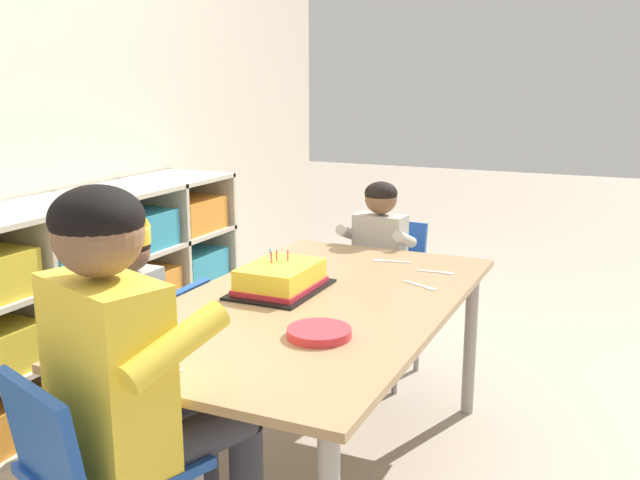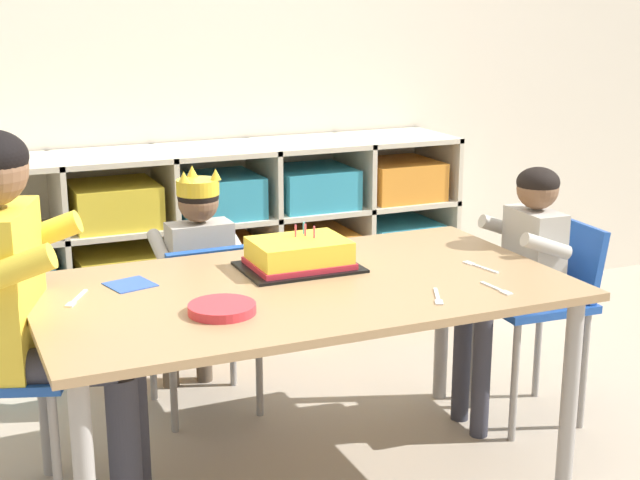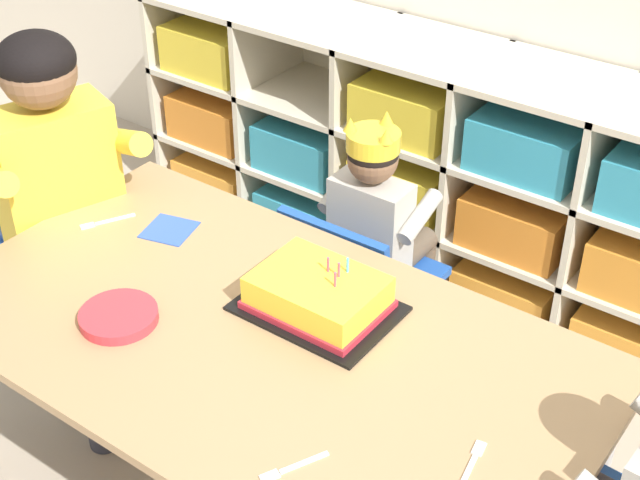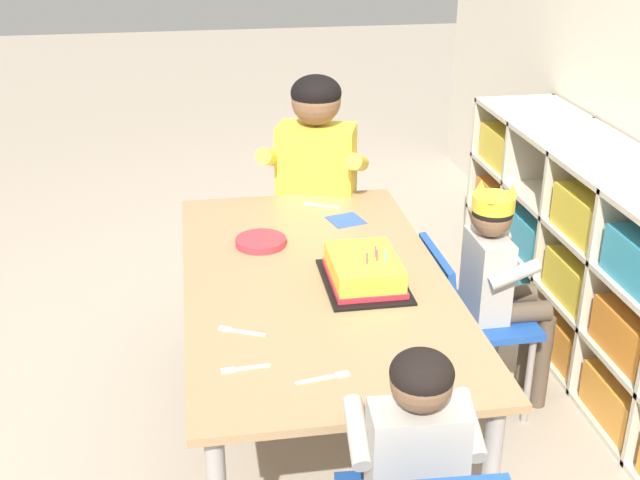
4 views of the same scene
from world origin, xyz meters
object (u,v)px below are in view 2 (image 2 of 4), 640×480
Objects in this scene: fork_scattered_mid_table at (438,297)px; fork_near_child_seat at (479,266)px; guest_at_table_side at (520,262)px; fork_at_table_front_edge at (498,289)px; activity_table at (302,305)px; birthday_cake_on_tray at (299,256)px; classroom_chair_blue at (208,309)px; child_with_crown at (197,259)px; adult_helper_seated at (25,286)px; paper_plate_stack at (222,309)px; classroom_chair_guest_side at (544,297)px; fork_beside_plate_stack at (76,299)px.

fork_near_child_seat is (0.26, 0.20, 0.00)m from fork_scattered_mid_table.
guest_at_table_side reaches higher than fork_at_table_front_edge.
activity_table is 0.18m from birthday_cake_on_tray.
classroom_chair_blue is at bearing 101.88° from activity_table.
guest_at_table_side reaches higher than child_with_crown.
adult_helper_seated is 1.24m from fork_at_table_front_edge.
child_with_crown is 6.62× the size of fork_at_table_front_edge.
guest_at_table_side is 6.78× the size of fork_at_table_front_edge.
paper_plate_stack is at bearing -74.52° from guest_at_table_side.
fork_near_child_seat is (-0.35, -0.14, 0.19)m from classroom_chair_guest_side.
fork_scattered_mid_table and fork_beside_plate_stack have the same top height.
adult_helper_seated is at bearing -107.04° from fork_near_child_seat.
activity_table is at bearing -72.39° from fork_beside_plate_stack.
adult_helper_seated is 8.25× the size of fork_scattered_mid_table.
fork_near_child_seat is at bearing 6.01° from paper_plate_stack.
child_with_crown reaches higher than activity_table.
classroom_chair_guest_side reaches higher than fork_at_table_front_edge.
fork_near_child_seat is (1.13, -0.17, 0.00)m from fork_beside_plate_stack.
classroom_chair_blue is 4.77× the size of fork_scattered_mid_table.
activity_table is 1.37× the size of adult_helper_seated.
child_with_crown is 4.86× the size of paper_plate_stack.
fork_beside_plate_stack is (-0.87, 0.37, 0.00)m from fork_scattered_mid_table.
adult_helper_seated reaches higher than guest_at_table_side.
fork_beside_plate_stack is at bearing 47.81° from child_with_crown.
fork_beside_plate_stack is 1.14m from fork_near_child_seat.
classroom_chair_blue is 0.91m from fork_near_child_seat.
paper_plate_stack is (-0.33, -0.28, -0.03)m from birthday_cake_on_tray.
classroom_chair_blue is at bearing -20.03° from fork_beside_plate_stack.
activity_table is 8.49× the size of paper_plate_stack.
paper_plate_stack reaches higher than fork_beside_plate_stack.
fork_scattered_mid_table is at bearing -60.12° from birthday_cake_on_tray.
classroom_chair_blue is 0.51m from birthday_cake_on_tray.
fork_scattered_mid_table is at bearing 115.67° from classroom_chair_blue.
guest_at_table_side is 6.51× the size of fork_beside_plate_stack.
child_with_crown is at bearing -90.05° from classroom_chair_blue.
birthday_cake_on_tray is 2.58× the size of fork_beside_plate_stack.
classroom_chair_guest_side is 5.17× the size of fork_scattered_mid_table.
fork_near_child_seat is at bearing -22.22° from birthday_cake_on_tray.
guest_at_table_side is (0.79, 0.09, 0.01)m from activity_table.
birthday_cake_on_tray is (0.05, 0.14, 0.10)m from activity_table.
paper_plate_stack reaches higher than activity_table.
classroom_chair_blue is 0.18m from child_with_crown.
adult_helper_seated reaches higher than classroom_chair_guest_side.
fork_scattered_mid_table is (0.39, -0.90, 0.09)m from child_with_crown.
adult_helper_seated reaches higher than fork_beside_plate_stack.
guest_at_table_side is at bearing -62.66° from fork_beside_plate_stack.
fork_beside_plate_stack is (-1.48, 0.02, 0.19)m from classroom_chair_guest_side.
fork_at_table_front_edge is (0.58, -0.80, 0.23)m from classroom_chair_blue.
adult_helper_seated reaches higher than classroom_chair_blue.
guest_at_table_side is 6.06× the size of fork_near_child_seat.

